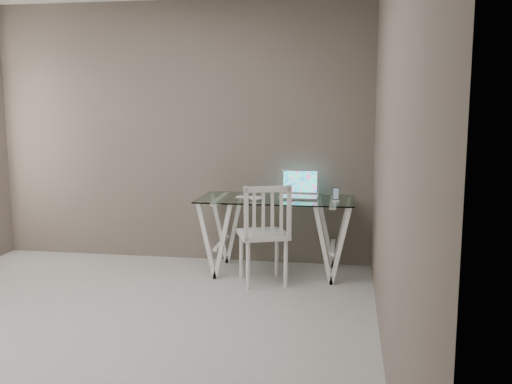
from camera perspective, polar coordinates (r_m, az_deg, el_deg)
room at (r=4.00m, az=-17.86°, el=9.35°), size 4.50×4.52×2.71m
desk at (r=5.59m, az=2.02°, el=-4.31°), size 1.50×0.70×0.75m
chair at (r=5.18m, az=0.89°, el=-3.81°), size 0.55×0.55×0.94m
laptop at (r=5.62m, az=4.35°, el=0.16°), size 0.37×0.31×0.26m
keyboard at (r=5.55m, az=-0.62°, el=-0.54°), size 0.28×0.12×0.01m
mouse at (r=5.40m, az=-0.04°, el=-0.64°), size 0.12×0.07×0.04m
phone_dock at (r=5.40m, az=7.99°, el=-0.55°), size 0.07×0.07×0.13m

